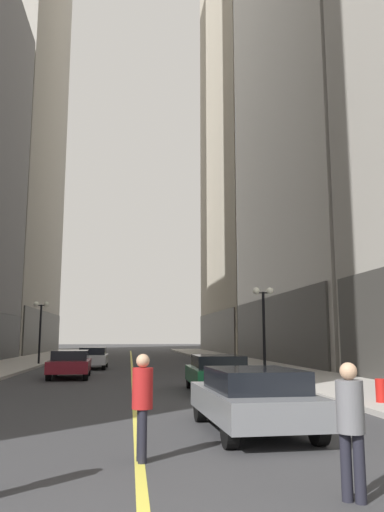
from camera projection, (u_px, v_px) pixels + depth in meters
The scene contains 15 objects.
ground_plane at pixel (132, 364), 37.11m from camera, with size 200.00×200.00×0.00m, color #38383A.
sidewalk_left at pixel (16, 364), 36.13m from camera, with size 4.50×78.00×0.15m, color #ADA8A0.
sidewalk_right at pixel (241, 362), 38.11m from camera, with size 4.50×78.00×0.15m, color #ADA8A0.
lane_centre_stripe at pixel (132, 364), 37.11m from camera, with size 0.16×70.00×0.01m, color #E5D64C.
building_left_far at pixel (1, 51), 65.65m from camera, with size 14.42×26.00×77.86m.
building_right_far at pixel (269, 73), 69.87m from camera, with size 15.96×26.00×76.47m.
car_grey at pixel (252, 397), 10.61m from camera, with size 2.11×4.31×1.32m.
car_green at pixel (217, 372), 18.26m from camera, with size 1.96×4.06×1.32m.
car_maroon at pixel (70, 363), 24.44m from camera, with size 2.04×4.18×1.32m.
car_silver at pixel (93, 357), 31.60m from camera, with size 1.77×4.11×1.32m.
pedestrian_in_grey_suit at pixel (351, 420), 6.24m from camera, with size 0.48×0.48×1.66m.
pedestrian_in_red_jacket at pixel (142, 398), 8.19m from camera, with size 0.38×0.38×1.70m.
street_lamp_left_far at pixel (41, 318), 35.19m from camera, with size 1.06×0.36×4.43m.
street_lamp_right_mid at pixel (263, 311), 25.03m from camera, with size 1.06×0.36×4.43m.
fire_hydrant_right at pixel (381, 393), 14.24m from camera, with size 0.28×0.28×0.80m, color red.
Camera 1 is at (-0.20, -3.16, 1.98)m, focal length 35.33 mm.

